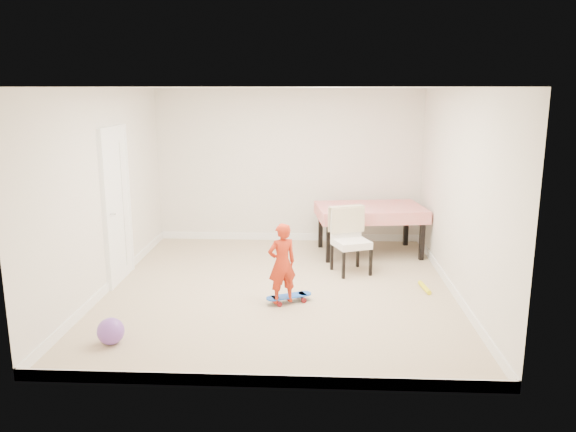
{
  "coord_description": "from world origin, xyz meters",
  "views": [
    {
      "loc": [
        0.45,
        -7.0,
        2.58
      ],
      "look_at": [
        0.1,
        0.2,
        0.95
      ],
      "focal_mm": 35.0,
      "sensor_mm": 36.0,
      "label": 1
    }
  ],
  "objects_px": {
    "dining_table": "(369,230)",
    "balloon": "(111,331)",
    "dining_chair": "(351,241)",
    "child": "(282,266)",
    "skateboard": "(289,299)"
  },
  "relations": [
    {
      "from": "dining_table",
      "to": "balloon",
      "type": "bearing_deg",
      "value": -138.55
    },
    {
      "from": "dining_table",
      "to": "dining_chair",
      "type": "distance_m",
      "value": 1.06
    },
    {
      "from": "dining_chair",
      "to": "skateboard",
      "type": "relative_size",
      "value": 1.59
    },
    {
      "from": "dining_chair",
      "to": "skateboard",
      "type": "bearing_deg",
      "value": -146.41
    },
    {
      "from": "dining_chair",
      "to": "balloon",
      "type": "relative_size",
      "value": 3.37
    },
    {
      "from": "dining_chair",
      "to": "child",
      "type": "bearing_deg",
      "value": -146.92
    },
    {
      "from": "dining_table",
      "to": "balloon",
      "type": "height_order",
      "value": "dining_table"
    },
    {
      "from": "balloon",
      "to": "skateboard",
      "type": "bearing_deg",
      "value": 35.07
    },
    {
      "from": "dining_chair",
      "to": "child",
      "type": "relative_size",
      "value": 0.95
    },
    {
      "from": "dining_table",
      "to": "balloon",
      "type": "xyz_separation_m",
      "value": [
        -2.97,
        -3.45,
        -0.25
      ]
    },
    {
      "from": "dining_table",
      "to": "child",
      "type": "height_order",
      "value": "child"
    },
    {
      "from": "dining_chair",
      "to": "child",
      "type": "distance_m",
      "value": 1.58
    },
    {
      "from": "skateboard",
      "to": "dining_table",
      "type": "bearing_deg",
      "value": 36.23
    },
    {
      "from": "child",
      "to": "balloon",
      "type": "bearing_deg",
      "value": 7.15
    },
    {
      "from": "balloon",
      "to": "child",
      "type": "bearing_deg",
      "value": 34.32
    }
  ]
}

